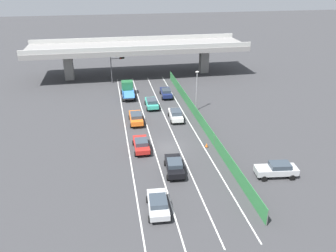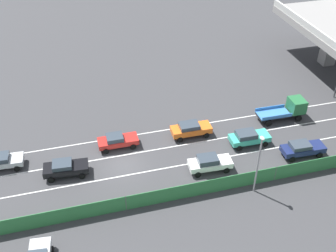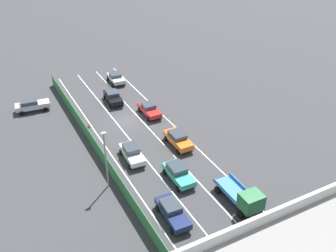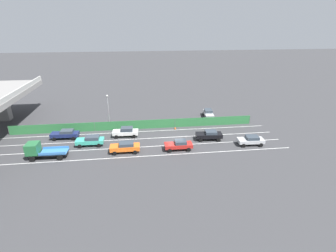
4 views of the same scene
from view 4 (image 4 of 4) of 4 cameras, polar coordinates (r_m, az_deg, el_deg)
ground_plane at (r=44.33m, az=1.57°, el=-3.31°), size 300.00×300.00×0.00m
lane_line_left_edge at (r=39.60m, az=-6.95°, el=-6.74°), size 0.14×49.26×0.01m
lane_line_mid_left at (r=42.45m, az=-7.01°, el=-4.68°), size 0.14×49.26×0.01m
lane_line_mid_right at (r=45.35m, az=-7.06°, el=-2.87°), size 0.14×49.26×0.01m
lane_line_right_edge at (r=48.29m, az=-7.10°, el=-1.28°), size 0.14×49.26×0.01m
green_fence at (r=49.24m, az=-7.16°, el=0.27°), size 0.10×45.36×1.73m
car_taxi_orange at (r=40.77m, az=-9.41°, el=-4.54°), size 2.05×4.59×1.64m
car_sedan_navy at (r=48.28m, az=-21.71°, el=-1.62°), size 2.11×4.75×1.59m
car_sedan_silver at (r=44.78m, az=17.86°, el=-2.94°), size 2.26×4.33×1.54m
car_sedan_black at (r=45.04m, az=9.11°, el=-1.91°), size 2.33×4.60×1.62m
car_sedan_red at (r=41.09m, az=2.42°, el=-4.12°), size 2.01×4.40×1.55m
car_sedan_white at (r=46.29m, az=-9.29°, el=-1.22°), size 2.16×4.55×1.70m
car_taxi_teal at (r=44.28m, az=-16.72°, el=-3.02°), size 2.11×4.51×1.64m
flatbed_truck_blue at (r=42.86m, az=-26.44°, el=-4.83°), size 2.41×5.76×2.44m
parked_wagon_silver at (r=55.57m, az=8.90°, el=2.80°), size 4.76×2.34×1.68m
street_lamp at (r=49.24m, az=-13.07°, el=3.81°), size 0.60×0.36×6.62m
traffic_cone at (r=49.02m, az=1.59°, el=-0.43°), size 0.47×0.47×0.56m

